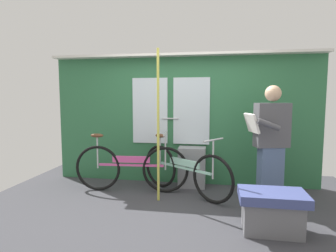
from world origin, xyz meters
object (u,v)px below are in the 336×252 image
object	(u,v)px
trash_bin_by_wall	(192,167)
bicycle_near_door	(184,170)
handrail_pole	(158,126)
bicycle_leaning_behind	(131,167)
bench_seat_corner	(272,211)
passenger_reading_newspaper	(270,142)

from	to	relation	value
trash_bin_by_wall	bicycle_near_door	bearing A→B (deg)	-103.80
handrail_pole	bicycle_near_door	bearing A→B (deg)	44.07
bicycle_leaning_behind	trash_bin_by_wall	distance (m)	0.99
bicycle_near_door	bench_seat_corner	distance (m)	1.50
bicycle_near_door	bench_seat_corner	size ratio (longest dim) A/B	2.05
bicycle_near_door	passenger_reading_newspaper	distance (m)	1.30
trash_bin_by_wall	handrail_pole	world-z (taller)	handrail_pole
passenger_reading_newspaper	bicycle_leaning_behind	bearing A→B (deg)	-19.42
trash_bin_by_wall	handrail_pole	size ratio (longest dim) A/B	0.31
bicycle_leaning_behind	bicycle_near_door	bearing A→B (deg)	-3.07
bicycle_near_door	bench_seat_corner	bearing A→B (deg)	-9.46
bicycle_near_door	trash_bin_by_wall	bearing A→B (deg)	110.98
bicycle_near_door	handrail_pole	bearing A→B (deg)	-101.16
handrail_pole	bicycle_leaning_behind	bearing A→B (deg)	149.16
handrail_pole	trash_bin_by_wall	bearing A→B (deg)	58.85
passenger_reading_newspaper	bench_seat_corner	size ratio (longest dim) A/B	2.30
bicycle_near_door	handrail_pole	xyz separation A→B (m)	(-0.32, -0.31, 0.69)
bicycle_leaning_behind	passenger_reading_newspaper	distance (m)	2.07
bicycle_near_door	trash_bin_by_wall	size ratio (longest dim) A/B	2.21
bicycle_leaning_behind	bench_seat_corner	distance (m)	2.15
bicycle_near_door	bicycle_leaning_behind	bearing A→B (deg)	-143.97
bicycle_leaning_behind	bench_seat_corner	xyz separation A→B (m)	(1.89, -1.02, -0.14)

